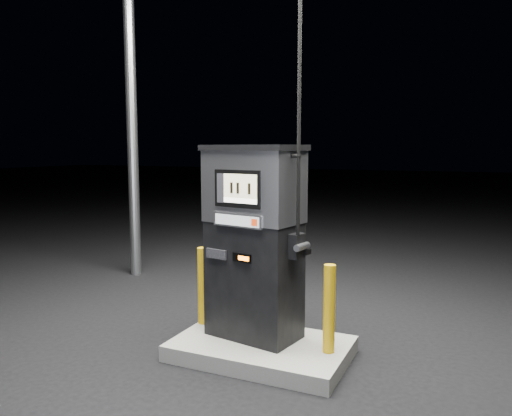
% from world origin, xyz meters
% --- Properties ---
extents(ground, '(80.00, 80.00, 0.00)m').
position_xyz_m(ground, '(0.00, 0.00, 0.00)').
color(ground, black).
rests_on(ground, ground).
extents(pump_island, '(1.60, 1.00, 0.15)m').
position_xyz_m(pump_island, '(0.00, 0.00, 0.07)').
color(pump_island, slate).
rests_on(pump_island, ground).
extents(fuel_dispenser, '(1.04, 0.69, 3.78)m').
position_xyz_m(fuel_dispenser, '(-0.12, 0.10, 1.08)').
color(fuel_dispenser, black).
rests_on(fuel_dispenser, pump_island).
extents(bollard_left, '(0.12, 0.12, 0.79)m').
position_xyz_m(bollard_left, '(-0.74, 0.19, 0.54)').
color(bollard_left, '#CB990B').
rests_on(bollard_left, pump_island).
extents(bollard_right, '(0.13, 0.13, 0.79)m').
position_xyz_m(bollard_right, '(0.64, 0.02, 0.54)').
color(bollard_right, '#CB990B').
rests_on(bollard_right, pump_island).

